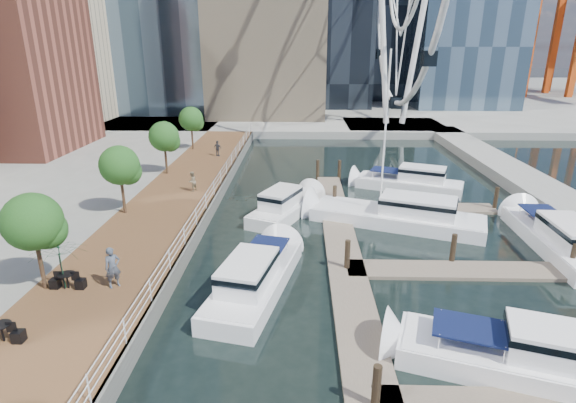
{
  "coord_description": "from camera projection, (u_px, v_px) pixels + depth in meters",
  "views": [
    {
      "loc": [
        0.42,
        -14.09,
        11.59
      ],
      "look_at": [
        -0.3,
        10.83,
        3.0
      ],
      "focal_mm": 28.0,
      "sensor_mm": 36.0,
      "label": 1
    }
  ],
  "objects": [
    {
      "name": "pedestrian_near",
      "position": [
        113.0,
        267.0,
        20.67
      ],
      "size": [
        0.85,
        0.82,
        1.97
      ],
      "primitive_type": "imported",
      "rotation": [
        0.0,
        0.0,
        0.69
      ],
      "color": "#444C5A",
      "rests_on": "boardwalk"
    },
    {
      "name": "railing",
      "position": [
        206.0,
        201.0,
        30.95
      ],
      "size": [
        0.1,
        60.0,
        1.05
      ],
      "primitive_type": null,
      "color": "white",
      "rests_on": "boardwalk"
    },
    {
      "name": "yacht_foreground",
      "position": [
        524.0,
        374.0,
        16.78
      ],
      "size": [
        10.5,
        5.73,
        2.15
      ],
      "primitive_type": null,
      "rotation": [
        0.0,
        0.0,
        1.26
      ],
      "color": "white",
      "rests_on": "ground"
    },
    {
      "name": "floating_docks",
      "position": [
        429.0,
        248.0,
        26.16
      ],
      "size": [
        16.0,
        34.0,
        2.6
      ],
      "color": "#6D6051",
      "rests_on": "ground"
    },
    {
      "name": "moored_yachts",
      "position": [
        399.0,
        234.0,
        29.36
      ],
      "size": [
        21.85,
        35.79,
        11.5
      ],
      "color": "white",
      "rests_on": "ground"
    },
    {
      "name": "street_trees",
      "position": [
        119.0,
        165.0,
        29.25
      ],
      "size": [
        2.6,
        42.6,
        4.6
      ],
      "color": "#3F2B1C",
      "rests_on": "ground"
    },
    {
      "name": "breakwater",
      "position": [
        549.0,
        196.0,
        35.3
      ],
      "size": [
        4.0,
        60.0,
        1.0
      ],
      "primitive_type": "cube",
      "color": "gray",
      "rests_on": "ground"
    },
    {
      "name": "boardwalk",
      "position": [
        165.0,
        215.0,
        31.36
      ],
      "size": [
        6.0,
        60.0,
        1.0
      ],
      "primitive_type": "cube",
      "color": "brown",
      "rests_on": "ground"
    },
    {
      "name": "land_far",
      "position": [
        300.0,
        93.0,
        113.33
      ],
      "size": [
        200.0,
        114.0,
        1.0
      ],
      "primitive_type": "cube",
      "color": "gray",
      "rests_on": "ground"
    },
    {
      "name": "pedestrian_mid",
      "position": [
        192.0,
        181.0,
        34.63
      ],
      "size": [
        0.83,
        0.92,
        1.55
      ],
      "primitive_type": "imported",
      "rotation": [
        0.0,
        0.0,
        -1.97
      ],
      "color": "gray",
      "rests_on": "boardwalk"
    },
    {
      "name": "ground",
      "position": [
        288.0,
        368.0,
        17.11
      ],
      "size": [
        520.0,
        520.0,
        0.0
      ],
      "primitive_type": "plane",
      "color": "black",
      "rests_on": "ground"
    },
    {
      "name": "seawall",
      "position": [
        208.0,
        215.0,
        31.28
      ],
      "size": [
        0.25,
        60.0,
        1.0
      ],
      "primitive_type": "cube",
      "color": "#595954",
      "rests_on": "ground"
    },
    {
      "name": "pedestrian_far",
      "position": [
        218.0,
        148.0,
        45.82
      ],
      "size": [
        1.0,
        0.75,
        1.58
      ],
      "primitive_type": "imported",
      "rotation": [
        0.0,
        0.0,
        2.7
      ],
      "color": "#30323D",
      "rests_on": "boardwalk"
    },
    {
      "name": "pier",
      "position": [
        394.0,
        127.0,
        65.7
      ],
      "size": [
        14.0,
        12.0,
        1.0
      ],
      "primitive_type": "cube",
      "color": "gray",
      "rests_on": "ground"
    }
  ]
}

